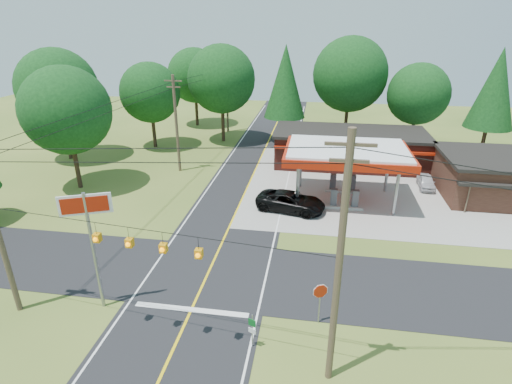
# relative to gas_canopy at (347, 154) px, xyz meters

# --- Properties ---
(ground) EXTENTS (120.00, 120.00, 0.00)m
(ground) POSITION_rel_gas_canopy_xyz_m (-9.00, -13.00, -4.27)
(ground) COLOR #445E21
(ground) RESTS_ON ground
(main_highway) EXTENTS (8.00, 120.00, 0.02)m
(main_highway) POSITION_rel_gas_canopy_xyz_m (-9.00, -13.00, -4.26)
(main_highway) COLOR black
(main_highway) RESTS_ON ground
(cross_road) EXTENTS (70.00, 7.00, 0.02)m
(cross_road) POSITION_rel_gas_canopy_xyz_m (-9.00, -13.00, -4.25)
(cross_road) COLOR black
(cross_road) RESTS_ON ground
(lane_center_yellow) EXTENTS (0.15, 110.00, 0.00)m
(lane_center_yellow) POSITION_rel_gas_canopy_xyz_m (-9.00, -13.00, -4.24)
(lane_center_yellow) COLOR yellow
(lane_center_yellow) RESTS_ON main_highway
(gas_canopy) EXTENTS (10.60, 7.40, 4.88)m
(gas_canopy) POSITION_rel_gas_canopy_xyz_m (0.00, 0.00, 0.00)
(gas_canopy) COLOR gray
(gas_canopy) RESTS_ON ground
(convenience_store) EXTENTS (16.40, 7.55, 3.80)m
(convenience_store) POSITION_rel_gas_canopy_xyz_m (1.00, 9.98, -2.35)
(convenience_store) COLOR #5B211A
(convenience_store) RESTS_ON ground
(utility_pole_near_right) EXTENTS (1.80, 0.30, 11.50)m
(utility_pole_near_right) POSITION_rel_gas_canopy_xyz_m (-1.50, -20.00, 1.69)
(utility_pole_near_right) COLOR #473828
(utility_pole_near_right) RESTS_ON ground
(utility_pole_far_left) EXTENTS (1.80, 0.30, 10.00)m
(utility_pole_far_left) POSITION_rel_gas_canopy_xyz_m (-17.00, 5.00, 0.93)
(utility_pole_far_left) COLOR #473828
(utility_pole_far_left) RESTS_ON ground
(utility_pole_north) EXTENTS (0.30, 0.30, 9.50)m
(utility_pole_north) POSITION_rel_gas_canopy_xyz_m (-15.50, 22.00, 0.48)
(utility_pole_north) COLOR #473828
(utility_pole_north) RESTS_ON ground
(overhead_beacons) EXTENTS (17.04, 2.04, 1.03)m
(overhead_beacons) POSITION_rel_gas_canopy_xyz_m (-10.00, -19.00, 1.95)
(overhead_beacons) COLOR black
(overhead_beacons) RESTS_ON ground
(treeline_backdrop) EXTENTS (70.27, 51.59, 13.30)m
(treeline_backdrop) POSITION_rel_gas_canopy_xyz_m (-8.18, 11.01, 3.22)
(treeline_backdrop) COLOR #332316
(treeline_backdrop) RESTS_ON ground
(suv_car) EXTENTS (6.82, 6.82, 1.61)m
(suv_car) POSITION_rel_gas_canopy_xyz_m (-4.50, -3.00, -3.46)
(suv_car) COLOR black
(suv_car) RESTS_ON ground
(sedan_car) EXTENTS (3.80, 3.80, 1.22)m
(sedan_car) POSITION_rel_gas_canopy_xyz_m (8.00, 4.00, -3.66)
(sedan_car) COLOR silver
(sedan_car) RESTS_ON ground
(big_stop_sign) EXTENTS (2.42, 1.08, 6.97)m
(big_stop_sign) POSITION_rel_gas_canopy_xyz_m (-14.00, -17.02, 0.93)
(big_stop_sign) COLOR gray
(big_stop_sign) RESTS_ON ground
(octagonal_stop_sign) EXTENTS (0.79, 0.38, 2.47)m
(octagonal_stop_sign) POSITION_rel_gas_canopy_xyz_m (-2.00, -16.53, -2.42)
(octagonal_stop_sign) COLOR gray
(octagonal_stop_sign) RESTS_ON ground
(route_sign_post) EXTENTS (0.38, 0.18, 1.97)m
(route_sign_post) POSITION_rel_gas_canopy_xyz_m (-5.20, -18.77, -3.11)
(route_sign_post) COLOR gray
(route_sign_post) RESTS_ON ground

